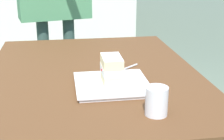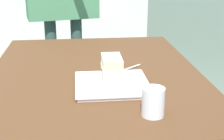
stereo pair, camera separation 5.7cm
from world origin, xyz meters
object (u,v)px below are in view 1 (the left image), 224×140
Objects in this scene: dessert_plate at (112,85)px; cake_slice at (112,69)px; patio_table at (93,96)px; dessert_fork at (123,70)px; coffee_cup at (157,101)px.

dessert_plate is 0.06m from cake_slice.
cake_slice reaches higher than patio_table.
cake_slice is (-0.01, 0.00, 0.06)m from dessert_plate.
dessert_plate is 1.96× the size of dessert_fork.
cake_slice reaches higher than dessert_fork.
patio_table is at bearing -90.52° from dessert_fork.
dessert_plate is at bearing -158.06° from coffee_cup.
coffee_cup is (0.43, 0.03, 0.04)m from dessert_fork.
coffee_cup is (0.26, 0.10, -0.02)m from cake_slice.
dessert_plate is 3.01× the size of coffee_cup.
patio_table is 0.22m from dessert_plate.
patio_table is 0.18m from dessert_fork.
coffee_cup is at bearing 21.94° from dessert_plate.
dessert_plate is (0.18, 0.06, 0.12)m from patio_table.
cake_slice is at bearing 18.04° from patio_table.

